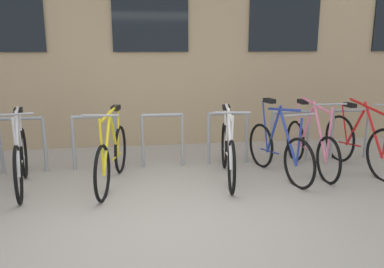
{
  "coord_description": "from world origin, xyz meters",
  "views": [
    {
      "loc": [
        -0.26,
        -3.71,
        1.8
      ],
      "look_at": [
        0.49,
        1.6,
        0.56
      ],
      "focal_mm": 36.02,
      "sensor_mm": 36.0,
      "label": 1
    }
  ],
  "objects_px": {
    "bicycle_pink": "(311,145)",
    "bicycle_blue": "(279,150)",
    "bicycle_red": "(361,143)",
    "bicycle_silver": "(21,159)",
    "bicycle_yellow": "(112,156)",
    "bicycle_white": "(228,151)"
  },
  "relations": [
    {
      "from": "bicycle_red",
      "to": "bicycle_silver",
      "type": "relative_size",
      "value": 1.05
    },
    {
      "from": "bicycle_white",
      "to": "bicycle_yellow",
      "type": "relative_size",
      "value": 1.0
    },
    {
      "from": "bicycle_white",
      "to": "bicycle_blue",
      "type": "bearing_deg",
      "value": -0.79
    },
    {
      "from": "bicycle_silver",
      "to": "bicycle_yellow",
      "type": "bearing_deg",
      "value": -1.04
    },
    {
      "from": "bicycle_pink",
      "to": "bicycle_blue",
      "type": "height_order",
      "value": "bicycle_pink"
    },
    {
      "from": "bicycle_yellow",
      "to": "bicycle_white",
      "type": "bearing_deg",
      "value": 0.73
    },
    {
      "from": "bicycle_blue",
      "to": "bicycle_red",
      "type": "bearing_deg",
      "value": 4.1
    },
    {
      "from": "bicycle_white",
      "to": "bicycle_silver",
      "type": "height_order",
      "value": "bicycle_silver"
    },
    {
      "from": "bicycle_silver",
      "to": "bicycle_blue",
      "type": "height_order",
      "value": "bicycle_blue"
    },
    {
      "from": "bicycle_yellow",
      "to": "bicycle_blue",
      "type": "xyz_separation_m",
      "value": [
        2.28,
        0.01,
        -0.01
      ]
    },
    {
      "from": "bicycle_white",
      "to": "bicycle_blue",
      "type": "xyz_separation_m",
      "value": [
        0.72,
        -0.01,
        -0.0
      ]
    },
    {
      "from": "bicycle_yellow",
      "to": "bicycle_pink",
      "type": "bearing_deg",
      "value": 3.95
    },
    {
      "from": "bicycle_red",
      "to": "bicycle_blue",
      "type": "relative_size",
      "value": 1.09
    },
    {
      "from": "bicycle_pink",
      "to": "bicycle_red",
      "type": "height_order",
      "value": "bicycle_pink"
    },
    {
      "from": "bicycle_pink",
      "to": "bicycle_red",
      "type": "relative_size",
      "value": 0.99
    },
    {
      "from": "bicycle_red",
      "to": "bicycle_blue",
      "type": "height_order",
      "value": "bicycle_blue"
    },
    {
      "from": "bicycle_pink",
      "to": "bicycle_blue",
      "type": "distance_m",
      "value": 0.59
    },
    {
      "from": "bicycle_yellow",
      "to": "bicycle_blue",
      "type": "height_order",
      "value": "bicycle_blue"
    },
    {
      "from": "bicycle_silver",
      "to": "bicycle_red",
      "type": "bearing_deg",
      "value": 0.99
    },
    {
      "from": "bicycle_white",
      "to": "bicycle_silver",
      "type": "bearing_deg",
      "value": 179.98
    },
    {
      "from": "bicycle_red",
      "to": "bicycle_white",
      "type": "distance_m",
      "value": 2.01
    },
    {
      "from": "bicycle_white",
      "to": "bicycle_blue",
      "type": "height_order",
      "value": "bicycle_blue"
    }
  ]
}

